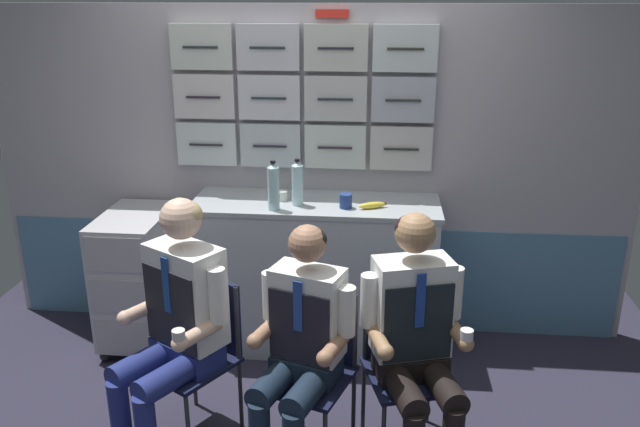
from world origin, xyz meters
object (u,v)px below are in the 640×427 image
(folding_chair_left, at_px, (202,340))
(crew_member_center, at_px, (300,343))
(crew_member_left, at_px, (175,316))
(service_trolley, at_px, (138,275))
(folding_chair_center, at_px, (315,353))
(snack_banana, at_px, (372,205))
(espresso_cup_small, at_px, (346,201))
(folding_chair_right, at_px, (404,350))
(crew_member_right, at_px, (416,334))
(water_bottle_tall, at_px, (297,183))

(folding_chair_left, bearing_deg, crew_member_center, -22.40)
(crew_member_left, bearing_deg, service_trolley, 120.72)
(folding_chair_center, height_order, snack_banana, snack_banana)
(crew_member_center, bearing_deg, crew_member_left, 171.84)
(espresso_cup_small, bearing_deg, crew_member_center, -98.06)
(folding_chair_right, xyz_separation_m, snack_banana, (-0.19, 0.81, 0.49))
(folding_chair_left, relative_size, crew_member_right, 0.66)
(folding_chair_left, xyz_separation_m, crew_member_center, (0.54, -0.22, 0.15))
(service_trolley, bearing_deg, espresso_cup_small, -0.50)
(water_bottle_tall, xyz_separation_m, espresso_cup_small, (0.29, -0.03, -0.09))
(service_trolley, bearing_deg, snack_banana, -0.35)
(folding_chair_left, xyz_separation_m, folding_chair_right, (1.04, 0.01, 0.00))
(crew_member_left, height_order, folding_chair_center, crew_member_left)
(water_bottle_tall, bearing_deg, folding_chair_left, -114.99)
(folding_chair_right, distance_m, water_bottle_tall, 1.22)
(folding_chair_left, bearing_deg, water_bottle_tall, 65.01)
(folding_chair_center, distance_m, folding_chair_right, 0.45)
(folding_chair_center, distance_m, crew_member_right, 0.53)
(snack_banana, bearing_deg, folding_chair_right, -77.00)
(folding_chair_left, bearing_deg, crew_member_right, -7.72)
(service_trolley, height_order, folding_chair_left, service_trolley)
(crew_member_center, xyz_separation_m, folding_chair_right, (0.49, 0.23, -0.15))
(folding_chair_left, relative_size, crew_member_center, 0.69)
(crew_member_left, bearing_deg, crew_member_right, -0.63)
(crew_member_left, bearing_deg, water_bottle_tall, 64.07)
(folding_chair_center, bearing_deg, folding_chair_right, 9.61)
(crew_member_left, xyz_separation_m, folding_chair_center, (0.68, 0.06, -0.21))
(crew_member_center, distance_m, snack_banana, 1.14)
(folding_chair_left, relative_size, crew_member_left, 0.64)
(folding_chair_center, bearing_deg, crew_member_center, -108.75)
(service_trolley, height_order, crew_member_left, crew_member_left)
(folding_chair_center, relative_size, espresso_cup_small, 9.62)
(service_trolley, height_order, folding_chair_center, service_trolley)
(service_trolley, relative_size, folding_chair_right, 1.06)
(folding_chair_left, bearing_deg, folding_chair_center, -6.61)
(crew_member_right, height_order, water_bottle_tall, water_bottle_tall)
(water_bottle_tall, bearing_deg, crew_member_center, -82.13)
(crew_member_center, bearing_deg, folding_chair_right, 24.89)
(crew_member_left, bearing_deg, folding_chair_center, 5.49)
(folding_chair_left, height_order, crew_member_left, crew_member_left)
(folding_chair_right, relative_size, crew_member_right, 0.66)
(service_trolley, bearing_deg, folding_chair_right, -25.94)
(folding_chair_center, relative_size, folding_chair_right, 1.00)
(folding_chair_left, bearing_deg, espresso_cup_small, 49.83)
(service_trolley, height_order, water_bottle_tall, water_bottle_tall)
(water_bottle_tall, relative_size, snack_banana, 1.67)
(crew_member_left, height_order, snack_banana, crew_member_left)
(water_bottle_tall, xyz_separation_m, snack_banana, (0.45, -0.03, -0.12))
(service_trolley, xyz_separation_m, folding_chair_left, (0.65, -0.83, 0.04))
(crew_member_right, relative_size, water_bottle_tall, 4.41)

